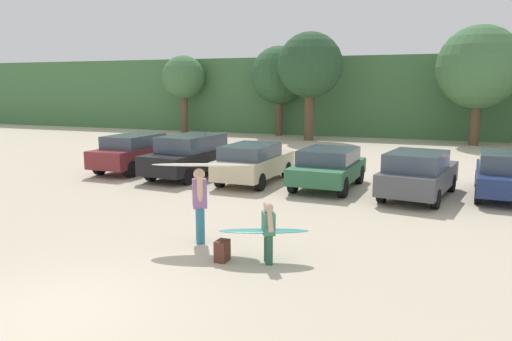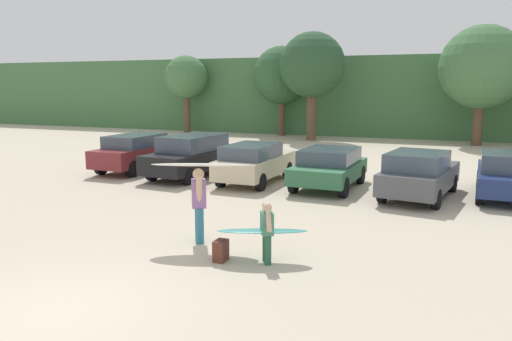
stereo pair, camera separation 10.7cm
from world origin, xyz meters
name	(u,v)px [view 1 (the left image)]	position (x,y,z in m)	size (l,w,h in m)	color
ground_plane	(60,312)	(0.00, 0.00, 0.00)	(120.00, 120.00, 0.00)	beige
hillside_ridge	(373,95)	(0.00, 35.40, 2.85)	(108.00, 12.00, 5.70)	#427042
tree_far_right	(184,78)	(-13.43, 28.17, 4.21)	(3.29, 3.29, 5.92)	brown
tree_center	(279,76)	(-5.79, 28.58, 4.35)	(4.16, 4.16, 6.45)	brown
tree_center_right	(310,66)	(-2.90, 26.24, 4.91)	(4.29, 4.29, 7.11)	brown
tree_left	(479,67)	(7.32, 27.13, 4.71)	(4.98, 4.98, 7.22)	brown
parked_car_maroon	(137,151)	(-6.73, 11.98, 0.84)	(1.85, 4.71, 1.57)	maroon
parked_car_black	(191,155)	(-3.83, 11.57, 0.88)	(2.29, 4.77, 1.68)	black
parked_car_champagne	(254,162)	(-1.02, 11.27, 0.79)	(1.90, 4.23, 1.49)	beige
parked_car_forest_green	(328,167)	(1.84, 11.30, 0.78)	(2.10, 3.99, 1.42)	#2D6642
parked_car_dark_gray	(418,174)	(4.93, 10.82, 0.80)	(2.46, 4.47, 1.55)	#4C4F54
parked_car_navy	(507,174)	(7.65, 11.96, 0.77)	(2.05, 4.41, 1.50)	navy
person_adult	(200,201)	(0.41, 4.15, 0.99)	(0.54, 0.77, 1.75)	teal
person_child	(268,229)	(2.40, 3.37, 0.73)	(0.43, 0.62, 1.28)	#26593F
surfboard_white	(201,165)	(0.50, 4.10, 1.85)	(2.40, 1.36, 0.20)	white
surfboard_teal	(264,231)	(2.26, 3.45, 0.65)	(1.96, 1.20, 0.14)	teal
backpack_dropped	(222,251)	(1.46, 3.11, 0.22)	(0.24, 0.34, 0.45)	#592D23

